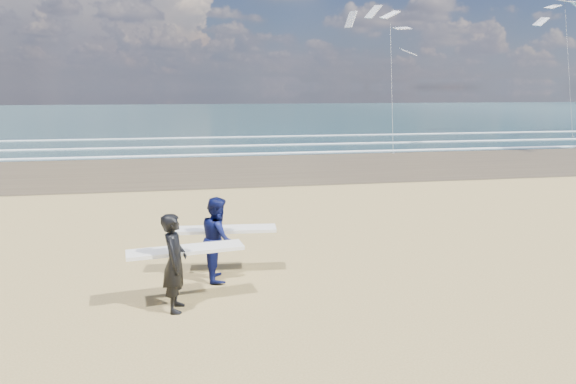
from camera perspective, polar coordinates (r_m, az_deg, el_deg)
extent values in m
cube|color=#4A3C27|center=(33.44, 25.38, 3.39)|extent=(220.00, 12.00, 0.01)
cube|color=#1C393D|center=(83.28, 3.17, 8.72)|extent=(220.00, 100.00, 0.02)
cube|color=white|center=(37.40, 21.13, 4.55)|extent=(220.00, 0.50, 0.05)
cube|color=white|center=(41.45, 17.77, 5.39)|extent=(220.00, 0.50, 0.05)
cube|color=white|center=(47.26, 14.07, 6.29)|extent=(220.00, 0.50, 0.05)
imported|color=black|center=(9.79, -12.48, -7.66)|extent=(0.50, 0.71, 1.87)
cube|color=white|center=(10.07, -11.30, -6.31)|extent=(2.25, 0.83, 0.07)
imported|color=#0C1247|center=(11.19, -7.75, -5.14)|extent=(0.71, 0.91, 1.83)
cube|color=white|center=(11.51, -6.86, -4.13)|extent=(2.24, 0.71, 0.07)
cube|color=slate|center=(33.21, 11.61, 4.30)|extent=(0.12, 0.12, 0.10)
cube|color=slate|center=(49.37, 29.08, 5.39)|extent=(0.12, 0.12, 0.10)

